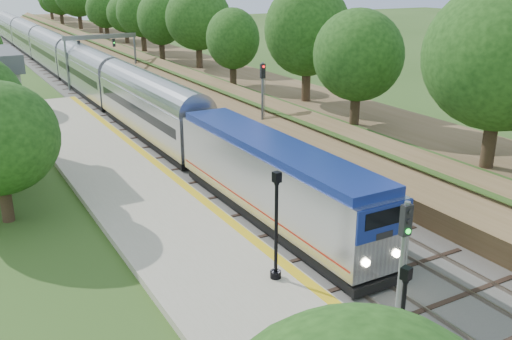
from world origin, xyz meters
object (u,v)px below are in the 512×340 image
lamppost_mid (400,337)px  lamppost_far (276,232)px  train (69,64)px  signal_gantry (101,47)px  signal_farside (263,97)px  signal_platform (401,268)px

lamppost_mid → lamppost_far: lamppost_far is taller
train → lamppost_mid: (-3.68, -62.24, 0.12)m
lamppost_far → signal_gantry: bearing=83.1°
signal_gantry → train: size_ratio=0.07×
train → signal_farside: signal_farside is taller
lamppost_far → signal_farside: signal_farside is taller
signal_farside → lamppost_mid: bearing=-111.3°
train → lamppost_far: (-3.33, -54.41, 0.34)m
lamppost_mid → train: bearing=86.6°
lamppost_mid → signal_farside: 27.29m
lamppost_mid → signal_platform: 2.10m
signal_gantry → lamppost_far: signal_gantry is taller
lamppost_far → signal_platform: (0.43, -6.86, 1.47)m
signal_gantry → signal_farside: size_ratio=1.28×
train → signal_platform: bearing=-92.7°
signal_gantry → signal_platform: 55.38m
lamppost_far → signal_farside: bearing=61.5°
lamppost_mid → signal_farside: size_ratio=0.66×
lamppost_mid → signal_platform: (0.78, 0.98, 1.69)m
train → signal_farside: bearing=-80.5°
signal_platform → signal_farside: bearing=69.5°
lamppost_far → signal_farside: (9.53, 17.54, 1.60)m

